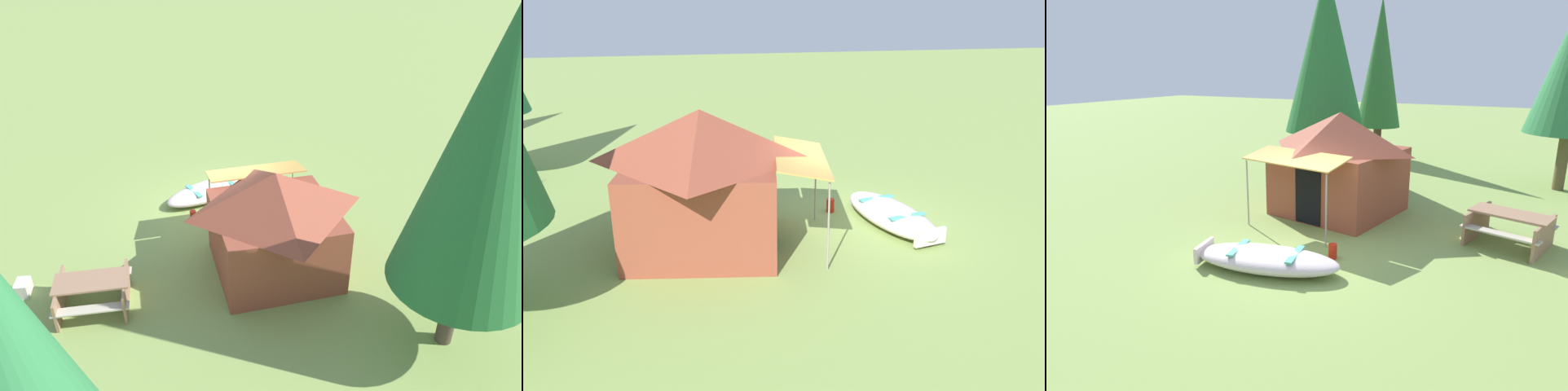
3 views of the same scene
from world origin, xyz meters
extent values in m
plane|color=#86A151|center=(0.00, 0.00, 0.00)|extent=(80.00, 80.00, 0.00)
ellipsoid|color=silver|center=(-0.10, -0.99, 0.21)|extent=(3.07, 1.62, 0.42)
ellipsoid|color=#4F4847|center=(-0.10, -0.99, 0.24)|extent=(2.81, 1.44, 0.15)
cube|color=#51A89C|center=(0.47, -0.88, 0.38)|extent=(0.29, 0.84, 0.04)
cube|color=#51A89C|center=(-0.67, -1.10, 0.38)|extent=(0.29, 0.84, 0.04)
cube|color=silver|center=(-1.42, -1.24, 0.23)|extent=(0.21, 0.70, 0.32)
cube|color=brown|center=(-0.30, 2.97, 0.86)|extent=(3.23, 3.18, 1.72)
pyramid|color=brown|center=(-0.30, 2.97, 2.20)|extent=(3.49, 3.44, 0.95)
cube|color=black|center=(-0.54, 1.62, 0.72)|extent=(0.75, 0.16, 1.38)
cube|color=gold|center=(-0.63, 1.15, 1.77)|extent=(2.64, 1.40, 0.20)
cylinder|color=gray|center=(0.45, 0.54, 0.82)|extent=(0.04, 0.04, 1.64)
cylinder|color=gray|center=(-1.85, 0.95, 0.82)|extent=(0.04, 0.04, 1.64)
cube|color=#9B7356|center=(3.96, 2.49, 0.72)|extent=(1.76, 1.15, 0.04)
cube|color=beige|center=(4.11, 3.07, 0.43)|extent=(1.63, 0.67, 0.04)
cube|color=beige|center=(3.80, 1.92, 0.43)|extent=(1.63, 0.67, 0.04)
cube|color=#9B7356|center=(4.64, 2.31, 0.35)|extent=(0.44, 1.42, 0.70)
cube|color=#9B7356|center=(3.27, 2.68, 0.35)|extent=(0.44, 1.42, 0.70)
cube|color=silver|center=(5.40, 1.36, 0.17)|extent=(0.43, 0.52, 0.34)
cylinder|color=red|center=(0.83, 0.07, 0.15)|extent=(0.21, 0.21, 0.31)
camera|label=1|loc=(4.31, 12.07, 8.12)|focal=35.76mm
camera|label=2|loc=(-10.09, 3.58, 4.51)|focal=37.26mm
camera|label=3|loc=(4.24, -7.65, 3.79)|focal=30.66mm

